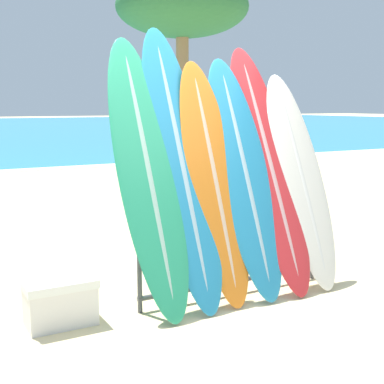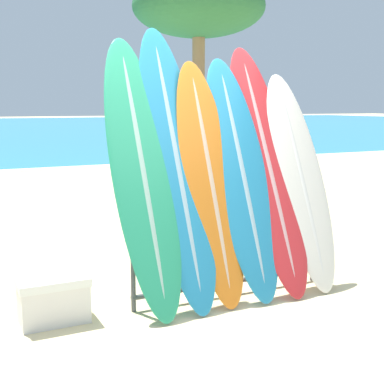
{
  "view_description": "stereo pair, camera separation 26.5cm",
  "coord_description": "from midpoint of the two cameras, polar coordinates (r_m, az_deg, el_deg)",
  "views": [
    {
      "loc": [
        -2.37,
        -3.64,
        1.72
      ],
      "look_at": [
        0.22,
        1.1,
        0.84
      ],
      "focal_mm": 50.0,
      "sensor_mm": 36.0,
      "label": 1
    },
    {
      "loc": [
        -2.13,
        -3.76,
        1.72
      ],
      "look_at": [
        0.22,
        1.1,
        0.84
      ],
      "focal_mm": 50.0,
      "sensor_mm": 36.0,
      "label": 2
    }
  ],
  "objects": [
    {
      "name": "ground_plane",
      "position": [
        4.66,
        2.53,
        -12.38
      ],
      "size": [
        160.0,
        160.0,
        0.0
      ],
      "primitive_type": "plane",
      "color": "beige"
    },
    {
      "name": "surfboard_rack",
      "position": [
        4.87,
        2.97,
        -5.89
      ],
      "size": [
        1.9,
        0.04,
        0.82
      ],
      "color": "#47474C",
      "rests_on": "ground_plane"
    },
    {
      "name": "surfboard_slot_0",
      "position": [
        4.49,
        -6.48,
        2.13
      ],
      "size": [
        0.54,
        1.13,
        2.33
      ],
      "color": "#289E70",
      "rests_on": "ground_plane"
    },
    {
      "name": "surfboard_slot_1",
      "position": [
        4.65,
        -2.83,
        3.08
      ],
      "size": [
        0.54,
        1.13,
        2.43
      ],
      "color": "teal",
      "rests_on": "ground_plane"
    },
    {
      "name": "surfboard_slot_2",
      "position": [
        4.72,
        0.73,
        1.34
      ],
      "size": [
        0.51,
        0.91,
        2.13
      ],
      "color": "orange",
      "rests_on": "ground_plane"
    },
    {
      "name": "surfboard_slot_3",
      "position": [
        4.9,
        4.03,
        1.85
      ],
      "size": [
        0.55,
        1.02,
        2.18
      ],
      "color": "teal",
      "rests_on": "ground_plane"
    },
    {
      "name": "surfboard_slot_4",
      "position": [
        5.1,
        6.74,
        2.82
      ],
      "size": [
        0.56,
        1.15,
        2.3
      ],
      "color": "red",
      "rests_on": "ground_plane"
    },
    {
      "name": "surfboard_slot_5",
      "position": [
        5.26,
        10.09,
        1.49
      ],
      "size": [
        0.53,
        0.97,
        2.04
      ],
      "color": "silver",
      "rests_on": "ground_plane"
    },
    {
      "name": "person_near_water",
      "position": [
        9.77,
        0.36,
        4.54
      ],
      "size": [
        0.22,
        0.28,
        1.67
      ],
      "rotation": [
        0.0,
        0.0,
        1.48
      ],
      "color": "beige",
      "rests_on": "ground_plane"
    },
    {
      "name": "palm_tree",
      "position": [
        13.87,
        -1.63,
        18.94
      ],
      "size": [
        3.27,
        3.27,
        4.84
      ],
      "color": "#896B4C",
      "rests_on": "ground_plane"
    },
    {
      "name": "cooler_box",
      "position": [
        4.44,
        -15.58,
        -11.23
      ],
      "size": [
        0.55,
        0.33,
        0.37
      ],
      "color": "silver",
      "rests_on": "ground_plane"
    }
  ]
}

